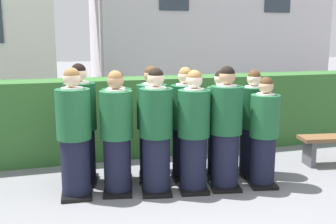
% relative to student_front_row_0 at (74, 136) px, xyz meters
% --- Properties ---
extents(ground_plane, '(60.00, 60.00, 0.00)m').
position_rel_student_front_row_0_xyz_m(ground_plane, '(1.28, -0.18, -0.81)').
color(ground_plane, slate).
extents(student_front_row_0, '(0.44, 0.55, 1.70)m').
position_rel_student_front_row_0_xyz_m(student_front_row_0, '(0.00, 0.00, 0.00)').
color(student_front_row_0, black).
rests_on(student_front_row_0, ground).
extents(student_front_row_1, '(0.47, 0.54, 1.65)m').
position_rel_student_front_row_0_xyz_m(student_front_row_1, '(0.54, -0.04, -0.02)').
color(student_front_row_1, black).
rests_on(student_front_row_1, ground).
extents(student_front_row_2, '(0.47, 0.57, 1.69)m').
position_rel_student_front_row_0_xyz_m(student_front_row_2, '(1.05, -0.17, -0.01)').
color(student_front_row_2, black).
rests_on(student_front_row_2, ground).
extents(student_front_row_3, '(0.45, 0.53, 1.65)m').
position_rel_student_front_row_0_xyz_m(student_front_row_3, '(1.55, -0.24, -0.02)').
color(student_front_row_3, black).
rests_on(student_front_row_3, ground).
extents(student_front_row_4, '(0.48, 0.57, 1.70)m').
position_rel_student_front_row_0_xyz_m(student_front_row_4, '(2.00, -0.28, -0.00)').
color(student_front_row_4, black).
rests_on(student_front_row_4, ground).
extents(student_front_row_5, '(0.44, 0.53, 1.54)m').
position_rel_student_front_row_0_xyz_m(student_front_row_5, '(2.55, -0.35, -0.08)').
color(student_front_row_5, black).
rests_on(student_front_row_5, ground).
extents(student_rear_row_0, '(0.50, 0.58, 1.72)m').
position_rel_student_front_row_0_xyz_m(student_rear_row_0, '(0.12, 0.47, 0.01)').
color(student_rear_row_0, black).
rests_on(student_rear_row_0, ground).
extents(student_rear_row_1, '(0.44, 0.54, 1.61)m').
position_rel_student_front_row_0_xyz_m(student_rear_row_1, '(0.63, 0.43, -0.04)').
color(student_rear_row_1, black).
rests_on(student_rear_row_1, ground).
extents(student_rear_row_2, '(0.48, 0.55, 1.67)m').
position_rel_student_front_row_0_xyz_m(student_rear_row_2, '(1.12, 0.33, -0.01)').
color(student_rear_row_2, black).
rests_on(student_rear_row_2, ground).
extents(student_rear_row_3, '(0.43, 0.54, 1.65)m').
position_rel_student_front_row_0_xyz_m(student_rear_row_3, '(1.60, 0.27, -0.02)').
color(student_rear_row_3, black).
rests_on(student_rear_row_3, ground).
extents(student_rear_row_4, '(0.43, 0.51, 1.61)m').
position_rel_student_front_row_0_xyz_m(student_rear_row_4, '(2.12, 0.16, -0.04)').
color(student_rear_row_4, black).
rests_on(student_rear_row_4, ground).
extents(student_rear_row_5, '(0.42, 0.50, 1.60)m').
position_rel_student_front_row_0_xyz_m(student_rear_row_5, '(2.61, 0.10, -0.05)').
color(student_rear_row_5, black).
rests_on(student_rear_row_5, ground).
extents(hedge, '(8.96, 0.70, 1.37)m').
position_rel_student_front_row_0_xyz_m(hedge, '(1.28, 1.67, -0.13)').
color(hedge, '#33662D').
rests_on(hedge, ground).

